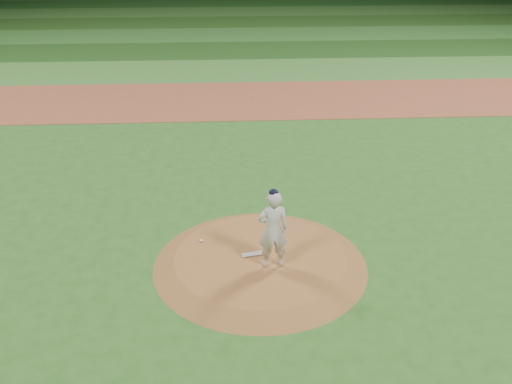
# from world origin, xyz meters

# --- Properties ---
(ground) EXTENTS (120.00, 120.00, 0.00)m
(ground) POSITION_xyz_m (0.00, 0.00, 0.00)
(ground) COLOR #2C601F
(ground) RESTS_ON ground
(infield_dirt_band) EXTENTS (70.00, 6.00, 0.02)m
(infield_dirt_band) POSITION_xyz_m (0.00, 14.00, 0.01)
(infield_dirt_band) COLOR brown
(infield_dirt_band) RESTS_ON ground
(outfield_stripe_0) EXTENTS (70.00, 5.00, 0.02)m
(outfield_stripe_0) POSITION_xyz_m (0.00, 19.50, 0.01)
(outfield_stripe_0) COLOR #3A772B
(outfield_stripe_0) RESTS_ON ground
(outfield_stripe_1) EXTENTS (70.00, 5.00, 0.02)m
(outfield_stripe_1) POSITION_xyz_m (0.00, 24.50, 0.01)
(outfield_stripe_1) COLOR #1D4817
(outfield_stripe_1) RESTS_ON ground
(outfield_stripe_2) EXTENTS (70.00, 5.00, 0.02)m
(outfield_stripe_2) POSITION_xyz_m (0.00, 29.50, 0.01)
(outfield_stripe_2) COLOR #2E6A26
(outfield_stripe_2) RESTS_ON ground
(outfield_stripe_3) EXTENTS (70.00, 5.00, 0.02)m
(outfield_stripe_3) POSITION_xyz_m (0.00, 34.50, 0.01)
(outfield_stripe_3) COLOR #224B18
(outfield_stripe_3) RESTS_ON ground
(outfield_stripe_4) EXTENTS (70.00, 5.00, 0.02)m
(outfield_stripe_4) POSITION_xyz_m (0.00, 39.50, 0.01)
(outfield_stripe_4) COLOR #306524
(outfield_stripe_4) RESTS_ON ground
(outfield_stripe_5) EXTENTS (70.00, 5.00, 0.02)m
(outfield_stripe_5) POSITION_xyz_m (0.00, 44.50, 0.01)
(outfield_stripe_5) COLOR #1B4C18
(outfield_stripe_5) RESTS_ON ground
(pitchers_mound) EXTENTS (5.50, 5.50, 0.25)m
(pitchers_mound) POSITION_xyz_m (0.00, 0.00, 0.12)
(pitchers_mound) COLOR #965D2E
(pitchers_mound) RESTS_ON ground
(pitching_rubber) EXTENTS (0.70, 0.30, 0.03)m
(pitching_rubber) POSITION_xyz_m (-0.14, 0.10, 0.27)
(pitching_rubber) COLOR silver
(pitching_rubber) RESTS_ON pitchers_mound
(rosin_bag) EXTENTS (0.10, 0.10, 0.06)m
(rosin_bag) POSITION_xyz_m (-1.54, 0.82, 0.28)
(rosin_bag) COLOR silver
(rosin_bag) RESTS_ON pitchers_mound
(pitcher_on_mound) EXTENTS (0.81, 0.58, 2.12)m
(pitcher_on_mound) POSITION_xyz_m (0.28, -0.42, 1.29)
(pitcher_on_mound) COLOR silver
(pitcher_on_mound) RESTS_ON pitchers_mound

